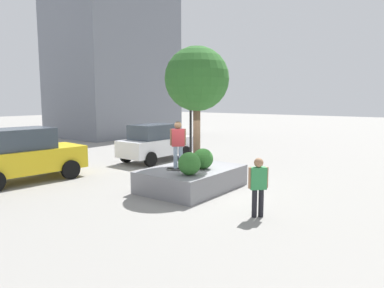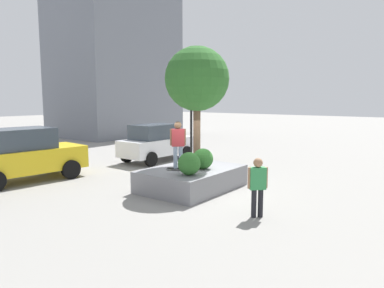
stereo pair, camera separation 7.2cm
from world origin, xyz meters
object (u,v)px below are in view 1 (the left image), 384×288
at_px(police_car, 156,142).
at_px(traffic_light_corner, 191,99).
at_px(skateboarder, 178,141).
at_px(skateboard, 178,169).
at_px(taxi_cab, 22,155).
at_px(planter_ledge, 192,179).
at_px(plaza_tree, 197,79).
at_px(bystander_watching, 258,183).

relative_size(police_car, traffic_light_corner, 0.89).
height_order(skateboarder, police_car, skateboarder).
relative_size(skateboard, police_car, 0.19).
bearing_deg(taxi_cab, skateboarder, -67.37).
height_order(planter_ledge, skateboarder, skateboarder).
height_order(plaza_tree, police_car, plaza_tree).
height_order(police_car, bystander_watching, police_car).
xyz_separation_m(taxi_cab, traffic_light_corner, (7.37, -2.97, 2.19)).
xyz_separation_m(plaza_tree, traffic_light_corner, (3.52, 2.91, -0.76)).
distance_m(taxi_cab, police_car, 6.86).
xyz_separation_m(planter_ledge, taxi_cab, (-3.11, 6.21, 0.71)).
xyz_separation_m(planter_ledge, skateboard, (-0.59, 0.18, 0.45)).
height_order(planter_ledge, taxi_cab, taxi_cab).
bearing_deg(taxi_cab, planter_ledge, -63.42).
xyz_separation_m(skateboard, skateboarder, (0.00, 0.00, 0.98)).
distance_m(planter_ledge, skateboard, 0.76).
bearing_deg(skateboard, skateboarder, 0.00).
bearing_deg(plaza_tree, bystander_watching, -120.59).
height_order(skateboard, bystander_watching, bystander_watching).
distance_m(plaza_tree, police_car, 6.40).
distance_m(skateboard, skateboarder, 0.98).
xyz_separation_m(traffic_light_corner, bystander_watching, (-5.71, -6.62, -2.31)).
bearing_deg(skateboarder, police_car, 49.37).
height_order(skateboard, police_car, police_car).
xyz_separation_m(skateboarder, taxi_cab, (-2.51, 6.03, -0.73)).
distance_m(skateboard, bystander_watching, 3.66).
xyz_separation_m(planter_ledge, police_car, (3.67, 5.14, 0.61)).
bearing_deg(taxi_cab, plaza_tree, -56.75).
xyz_separation_m(planter_ledge, traffic_light_corner, (4.27, 3.24, 2.90)).
height_order(skateboarder, taxi_cab, skateboarder).
bearing_deg(plaza_tree, traffic_light_corner, 39.61).
bearing_deg(plaza_tree, taxi_cab, 123.25).
relative_size(planter_ledge, plaza_tree, 0.82).
bearing_deg(skateboarder, taxi_cab, 112.63).
distance_m(planter_ledge, taxi_cab, 6.98).
bearing_deg(bystander_watching, planter_ledge, 66.88).
bearing_deg(skateboard, plaza_tree, 6.35).
xyz_separation_m(planter_ledge, skateboarder, (-0.59, 0.18, 1.43)).
relative_size(planter_ledge, traffic_light_corner, 0.76).
bearing_deg(police_car, plaza_tree, -121.22).
distance_m(plaza_tree, traffic_light_corner, 4.63).
bearing_deg(planter_ledge, police_car, 54.51).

